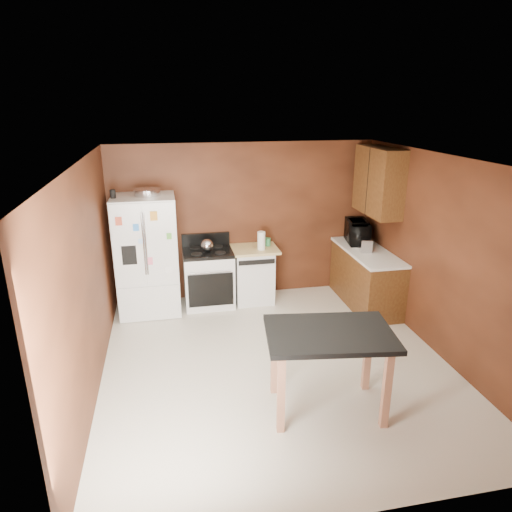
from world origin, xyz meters
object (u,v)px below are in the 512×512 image
object	(u,v)px
green_canister	(267,242)
gas_range	(209,277)
kettle	(207,245)
paper_towel	(261,241)
dishwasher	(253,274)
pen_cup	(113,194)
refrigerator	(147,256)
island	(329,344)
microwave	(357,233)
roasting_pan	(147,192)
toaster	(365,244)

from	to	relation	value
green_canister	gas_range	bearing A→B (deg)	-173.54
kettle	paper_towel	world-z (taller)	paper_towel
gas_range	dishwasher	xyz separation A→B (m)	(0.72, 0.02, -0.01)
pen_cup	refrigerator	xyz separation A→B (m)	(0.40, 0.06, -0.96)
gas_range	dishwasher	world-z (taller)	gas_range
refrigerator	island	xyz separation A→B (m)	(1.86, -2.80, -0.13)
paper_towel	dishwasher	xyz separation A→B (m)	(-0.12, 0.09, -0.58)
microwave	refrigerator	distance (m)	3.36
roasting_pan	green_canister	distance (m)	2.02
pen_cup	kettle	distance (m)	1.56
microwave	dishwasher	size ratio (longest dim) A/B	0.66
pen_cup	gas_range	distance (m)	1.92
toaster	dishwasher	bearing A→B (deg)	176.72
gas_range	dishwasher	distance (m)	0.72
kettle	refrigerator	size ratio (longest dim) A/B	0.11
kettle	dishwasher	size ratio (longest dim) A/B	0.23
kettle	island	bearing A→B (deg)	-71.14
toaster	gas_range	bearing A→B (deg)	-177.90
toaster	microwave	world-z (taller)	microwave
pen_cup	island	bearing A→B (deg)	-50.51
pen_cup	microwave	world-z (taller)	pen_cup
kettle	dishwasher	bearing A→B (deg)	5.68
toaster	microwave	xyz separation A→B (m)	(0.05, 0.43, 0.06)
pen_cup	green_canister	distance (m)	2.46
pen_cup	green_canister	size ratio (longest dim) A/B	0.97
green_canister	toaster	distance (m)	1.53
kettle	paper_towel	size ratio (longest dim) A/B	0.70
pen_cup	paper_towel	distance (m)	2.30
kettle	microwave	world-z (taller)	microwave
dishwasher	green_canister	bearing A→B (deg)	18.93
paper_towel	dishwasher	world-z (taller)	paper_towel
toaster	gas_range	xyz separation A→B (m)	(-2.39, 0.47, -0.54)
paper_towel	refrigerator	xyz separation A→B (m)	(-1.75, 0.01, -0.13)
microwave	roasting_pan	bearing A→B (deg)	99.95
dishwasher	island	world-z (taller)	island
kettle	green_canister	xyz separation A→B (m)	(0.98, 0.16, -0.05)
dishwasher	pen_cup	bearing A→B (deg)	-176.04
green_canister	island	bearing A→B (deg)	-90.35
roasting_pan	microwave	xyz separation A→B (m)	(3.28, -0.03, -0.79)
toaster	kettle	bearing A→B (deg)	-176.75
kettle	gas_range	bearing A→B (deg)	79.70
refrigerator	gas_range	bearing A→B (deg)	3.81
green_canister	microwave	world-z (taller)	microwave
refrigerator	green_canister	bearing A→B (deg)	5.18
kettle	toaster	bearing A→B (deg)	-10.00
microwave	paper_towel	bearing A→B (deg)	101.70
paper_towel	dishwasher	distance (m)	0.60
island	pen_cup	bearing A→B (deg)	129.49
kettle	refrigerator	bearing A→B (deg)	-179.20
pen_cup	microwave	xyz separation A→B (m)	(3.75, 0.08, -0.80)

